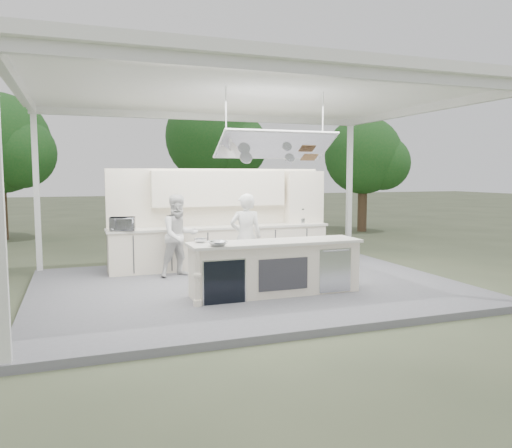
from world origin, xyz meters
name	(u,v)px	position (x,y,z in m)	size (l,w,h in m)	color
ground	(248,290)	(0.00, 0.00, 0.00)	(90.00, 90.00, 0.00)	#535A3E
stage_deck	(248,287)	(0.00, 0.00, 0.06)	(8.00, 6.00, 0.12)	slate
tent	(249,95)	(0.00, -0.01, 3.71)	(8.20, 6.20, 3.86)	white
demo_island	(275,268)	(0.18, -0.91, 0.60)	(3.10, 0.79, 0.95)	white
back_counter	(221,246)	(0.00, 1.90, 0.60)	(5.08, 0.72, 0.95)	white
back_wall_unit	(237,203)	(0.44, 2.11, 1.57)	(5.05, 0.48, 2.25)	white
tree_cluster	(158,146)	(-0.16, 9.77, 3.29)	(19.55, 9.40, 5.85)	#4E3527
head_chef	(246,237)	(0.07, 0.35, 0.99)	(0.64, 0.42, 1.74)	white
sous_chef	(179,236)	(-1.10, 1.22, 0.97)	(0.83, 0.65, 1.71)	silver
toaster_oven	(122,224)	(-2.20, 1.70, 1.21)	(0.51, 0.34, 0.28)	silver
bowl_large	(218,244)	(-0.93, -1.15, 1.11)	(0.32, 0.32, 0.08)	#BABDC2
bowl_small	(200,241)	(-1.10, -0.65, 1.10)	(0.21, 0.21, 0.07)	silver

